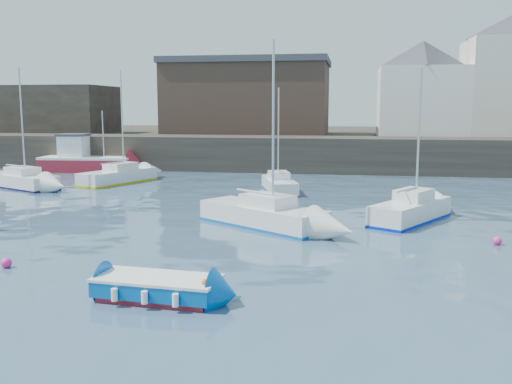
% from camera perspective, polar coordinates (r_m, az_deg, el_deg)
% --- Properties ---
extents(water, '(220.00, 220.00, 0.00)m').
position_cam_1_polar(water, '(16.83, -6.91, -11.10)').
color(water, '#2D4760').
rests_on(water, ground).
extents(quay_wall, '(90.00, 5.00, 3.00)m').
position_cam_1_polar(quay_wall, '(50.56, 4.33, 3.82)').
color(quay_wall, '#28231E').
rests_on(quay_wall, ground).
extents(land_strip, '(90.00, 32.00, 2.80)m').
position_cam_1_polar(land_strip, '(68.47, 5.71, 4.95)').
color(land_strip, '#28231E').
rests_on(land_strip, ground).
extents(bldg_east_d, '(11.14, 11.14, 8.95)m').
position_cam_1_polar(bldg_east_d, '(57.07, 16.25, 9.94)').
color(bldg_east_d, white).
rests_on(bldg_east_d, land_strip).
extents(warehouse, '(16.40, 10.40, 7.60)m').
position_cam_1_polar(warehouse, '(59.14, -0.77, 9.49)').
color(warehouse, '#3D2D26').
rests_on(warehouse, land_strip).
extents(bldg_west, '(14.00, 8.00, 5.00)m').
position_cam_1_polar(bldg_west, '(65.80, -20.33, 7.72)').
color(bldg_west, '#353028').
rests_on(bldg_west, land_strip).
extents(blue_dinghy, '(3.80, 2.09, 0.70)m').
position_cam_1_polar(blue_dinghy, '(17.22, -9.83, -9.33)').
color(blue_dinghy, maroon).
rests_on(blue_dinghy, ground).
extents(fishing_boat, '(8.18, 3.59, 5.29)m').
position_cam_1_polar(fishing_boat, '(52.27, -16.77, 3.11)').
color(fishing_boat, maroon).
rests_on(fishing_boat, ground).
extents(sailboat_b, '(6.73, 5.59, 8.63)m').
position_cam_1_polar(sailboat_b, '(27.08, 0.72, -2.27)').
color(sailboat_b, silver).
rests_on(sailboat_b, ground).
extents(sailboat_c, '(4.50, 5.82, 7.50)m').
position_cam_1_polar(sailboat_c, '(29.24, 15.24, -1.74)').
color(sailboat_c, silver).
rests_on(sailboat_c, ground).
extents(sailboat_e, '(6.66, 4.69, 8.26)m').
position_cam_1_polar(sailboat_e, '(43.18, -22.47, 1.10)').
color(sailboat_e, silver).
rests_on(sailboat_e, ground).
extents(sailboat_f, '(3.13, 5.55, 6.88)m').
position_cam_1_polar(sailboat_f, '(38.10, 2.34, 0.76)').
color(sailboat_f, silver).
rests_on(sailboat_f, ground).
extents(sailboat_h, '(4.29, 6.74, 8.29)m').
position_cam_1_polar(sailboat_h, '(43.67, -13.61, 1.59)').
color(sailboat_h, silver).
rests_on(sailboat_h, ground).
extents(buoy_near, '(0.37, 0.37, 0.37)m').
position_cam_1_polar(buoy_near, '(22.15, -23.66, -6.94)').
color(buoy_near, '#FF278D').
rests_on(buoy_near, ground).
extents(buoy_mid, '(0.36, 0.36, 0.36)m').
position_cam_1_polar(buoy_mid, '(25.58, 22.96, -4.88)').
color(buoy_mid, '#FF278D').
rests_on(buoy_mid, ground).
extents(buoy_far, '(0.36, 0.36, 0.36)m').
position_cam_1_polar(buoy_far, '(32.64, 0.48, -1.41)').
color(buoy_far, '#FF278D').
rests_on(buoy_far, ground).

